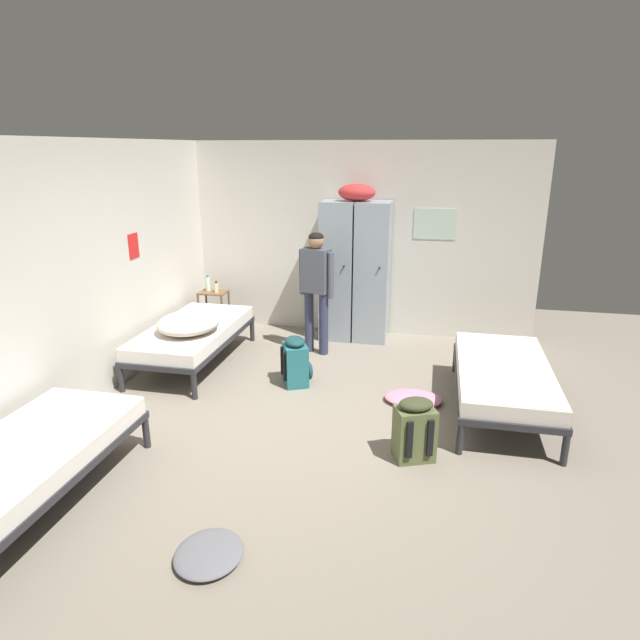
{
  "coord_description": "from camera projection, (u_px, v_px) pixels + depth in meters",
  "views": [
    {
      "loc": [
        1.04,
        -4.51,
        2.51
      ],
      "look_at": [
        0.0,
        0.28,
        0.95
      ],
      "focal_mm": 30.56,
      "sensor_mm": 36.0,
      "label": 1
    }
  ],
  "objects": [
    {
      "name": "locker_bank",
      "position": [
        355.0,
        268.0,
        7.25
      ],
      "size": [
        0.9,
        0.55,
        2.07
      ],
      "color": "#8C99A3",
      "rests_on": "ground_plane"
    },
    {
      "name": "person_traveler",
      "position": [
        316.0,
        282.0,
        6.71
      ],
      "size": [
        0.46,
        0.29,
        1.53
      ],
      "color": "#2D334C",
      "rests_on": "ground_plane"
    },
    {
      "name": "clothes_pile_grey",
      "position": [
        209.0,
        553.0,
        3.47
      ],
      "size": [
        0.44,
        0.48,
        0.08
      ],
      "color": "slate",
      "rests_on": "ground_plane"
    },
    {
      "name": "bed_left_front",
      "position": [
        24.0,
        459.0,
        3.89
      ],
      "size": [
        0.9,
        1.9,
        0.49
      ],
      "color": "#28282D",
      "rests_on": "ground_plane"
    },
    {
      "name": "water_bottle",
      "position": [
        208.0,
        284.0,
        7.66
      ],
      "size": [
        0.06,
        0.06,
        0.23
      ],
      "color": "silver",
      "rests_on": "shelf_unit"
    },
    {
      "name": "room_backdrop",
      "position": [
        231.0,
        258.0,
        6.25
      ],
      "size": [
        4.73,
        5.7,
        2.6
      ],
      "color": "beige",
      "rests_on": "ground_plane"
    },
    {
      "name": "backpack_olive",
      "position": [
        414.0,
        430.0,
        4.54
      ],
      "size": [
        0.39,
        0.4,
        0.55
      ],
      "color": "#566038",
      "rests_on": "ground_plane"
    },
    {
      "name": "lotion_bottle",
      "position": [
        216.0,
        287.0,
        7.59
      ],
      "size": [
        0.06,
        0.06,
        0.16
      ],
      "color": "beige",
      "rests_on": "shelf_unit"
    },
    {
      "name": "clothes_pile_pink",
      "position": [
        413.0,
        398.0,
        5.6
      ],
      "size": [
        0.59,
        0.42,
        0.09
      ],
      "color": "pink",
      "rests_on": "ground_plane"
    },
    {
      "name": "bedding_heap",
      "position": [
        188.0,
        323.0,
        6.21
      ],
      "size": [
        0.7,
        0.77,
        0.21
      ],
      "color": "#B7B2A8",
      "rests_on": "bed_left_rear"
    },
    {
      "name": "shelf_unit",
      "position": [
        214.0,
        307.0,
        7.73
      ],
      "size": [
        0.38,
        0.3,
        0.57
      ],
      "color": "brown",
      "rests_on": "ground_plane"
    },
    {
      "name": "bed_left_rear",
      "position": [
        193.0,
        334.0,
        6.52
      ],
      "size": [
        0.9,
        1.9,
        0.49
      ],
      "color": "#28282D",
      "rests_on": "ground_plane"
    },
    {
      "name": "bed_right",
      "position": [
        503.0,
        375.0,
        5.33
      ],
      "size": [
        0.9,
        1.9,
        0.49
      ],
      "color": "#28282D",
      "rests_on": "ground_plane"
    },
    {
      "name": "backpack_teal",
      "position": [
        296.0,
        362.0,
        5.98
      ],
      "size": [
        0.4,
        0.39,
        0.55
      ],
      "color": "#23666B",
      "rests_on": "ground_plane"
    },
    {
      "name": "ground_plane",
      "position": [
        314.0,
        424.0,
        5.18
      ],
      "size": [
        9.02,
        9.02,
        0.0
      ],
      "primitive_type": "plane",
      "color": "gray"
    }
  ]
}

